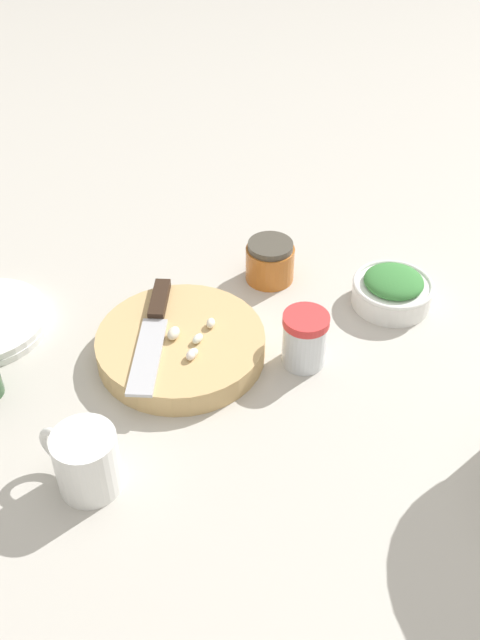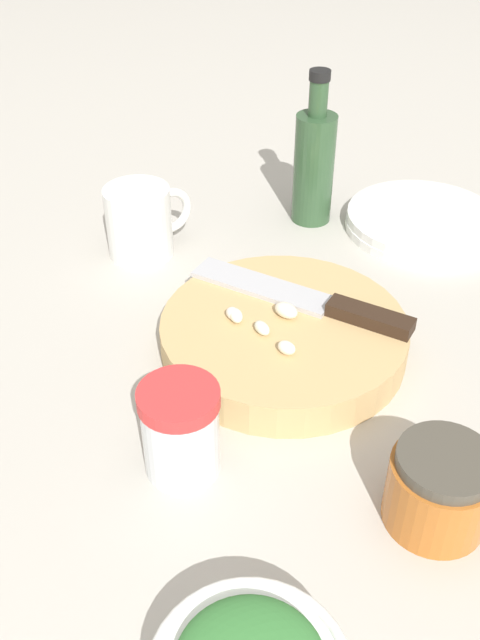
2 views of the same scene
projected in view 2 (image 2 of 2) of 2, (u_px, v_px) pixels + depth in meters
The scene contains 9 objects.
ground_plane at pixel (216, 400), 0.62m from camera, with size 5.00×5.00×0.00m, color #B2ADA3.
cutting_board at pixel (283, 336), 0.67m from camera, with size 0.23×0.23×0.03m.
chef_knife at pixel (313, 301), 0.67m from camera, with size 0.12×0.22×0.01m.
garlic_cloves at pixel (266, 320), 0.65m from camera, with size 0.08×0.07×0.01m.
spice_jar at pixel (181, 430), 0.54m from camera, with size 0.06×0.06×0.08m.
coffee_mug at pixel (141, 221), 0.79m from camera, with size 0.08×0.09×0.08m.
plate_stack at pixel (423, 221), 0.85m from camera, with size 0.19×0.19×0.02m.
honey_jar at pixel (439, 488), 0.50m from camera, with size 0.07×0.07×0.06m.
oil_bottle at pixel (314, 164), 0.84m from camera, with size 0.05×0.05×0.18m.
Camera 2 is at (-0.45, -0.06, 0.43)m, focal length 40.00 mm.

